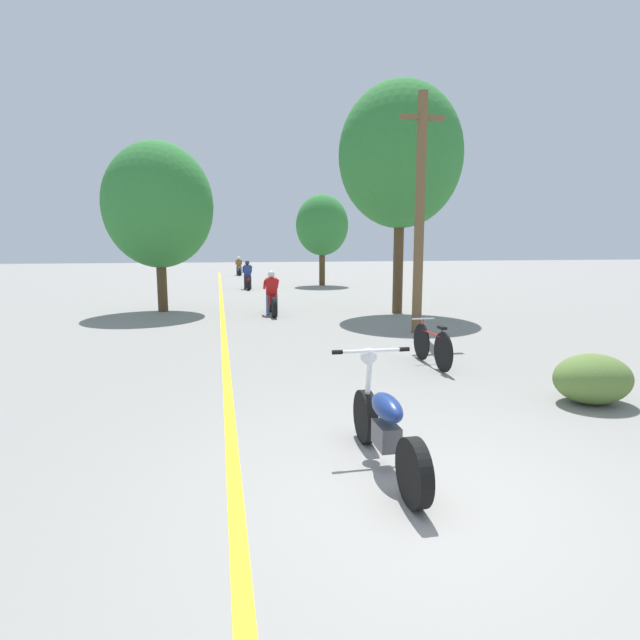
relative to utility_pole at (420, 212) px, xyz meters
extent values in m
plane|color=gray|center=(-3.09, -7.83, -2.99)|extent=(120.00, 120.00, 0.00)
cube|color=yellow|center=(-4.79, 4.76, -2.98)|extent=(0.14, 48.00, 0.01)
cylinder|color=brown|center=(0.00, 0.00, -0.09)|extent=(0.24, 0.24, 5.80)
cube|color=brown|center=(0.00, 0.00, 2.21)|extent=(1.10, 0.10, 0.12)
cylinder|color=#513A23|center=(0.81, 3.58, -1.12)|extent=(0.32, 0.32, 3.73)
ellipsoid|color=#337F38|center=(0.81, 3.58, 1.97)|extent=(3.89, 3.51, 4.48)
cylinder|color=#513A23|center=(0.69, 15.02, -1.81)|extent=(0.32, 0.32, 2.35)
ellipsoid|color=#337F38|center=(0.69, 15.02, 0.26)|extent=(2.83, 2.54, 3.25)
cylinder|color=#513A23|center=(-6.71, 5.51, -1.81)|extent=(0.32, 0.32, 2.36)
ellipsoid|color=#337F38|center=(-6.71, 5.51, 0.48)|extent=(3.50, 3.15, 4.03)
ellipsoid|color=#5B7A38|center=(0.22, -5.83, -2.64)|extent=(1.10, 0.88, 0.70)
cylinder|color=black|center=(-3.30, -6.53, -2.69)|extent=(0.12, 0.60, 0.60)
cylinder|color=black|center=(-3.30, -7.96, -2.69)|extent=(0.12, 0.60, 0.60)
ellipsoid|color=navy|center=(-3.30, -7.24, -2.35)|extent=(0.24, 0.64, 0.24)
cube|color=#4C4C51|center=(-3.30, -7.24, -2.64)|extent=(0.20, 0.36, 0.24)
cylinder|color=silver|center=(-3.30, -6.62, -2.29)|extent=(0.06, 0.23, 0.80)
cylinder|color=silver|center=(-3.30, -6.71, -1.90)|extent=(0.74, 0.04, 0.04)
cylinder|color=black|center=(-3.67, -6.71, -1.90)|extent=(0.11, 0.05, 0.05)
cylinder|color=black|center=(-2.93, -6.71, -1.90)|extent=(0.11, 0.05, 0.05)
sphere|color=silver|center=(-3.30, -6.62, -1.98)|extent=(0.18, 0.18, 0.18)
cylinder|color=black|center=(-3.23, 4.72, -2.67)|extent=(0.12, 0.63, 0.63)
cylinder|color=black|center=(-3.23, 3.31, -2.67)|extent=(0.12, 0.63, 0.63)
cube|color=maroon|center=(-3.23, 4.02, -2.49)|extent=(0.20, 0.90, 0.28)
cylinder|color=silver|center=(-3.23, 4.62, -2.01)|extent=(0.50, 0.03, 0.03)
cylinder|color=slate|center=(-3.36, 3.97, -2.67)|extent=(0.11, 0.11, 0.63)
cylinder|color=slate|center=(-3.10, 3.97, -2.67)|extent=(0.11, 0.11, 0.63)
cube|color=red|center=(-3.23, 4.00, -2.09)|extent=(0.34, 0.27, 0.56)
cylinder|color=red|center=(-3.43, 4.16, -2.03)|extent=(0.08, 0.44, 0.34)
cylinder|color=red|center=(-3.03, 4.16, -2.03)|extent=(0.08, 0.44, 0.34)
sphere|color=white|center=(-3.23, 4.04, -1.71)|extent=(0.22, 0.22, 0.22)
cylinder|color=black|center=(-3.44, 14.17, -2.70)|extent=(0.12, 0.58, 0.58)
cylinder|color=black|center=(-3.44, 12.75, -2.70)|extent=(0.12, 0.58, 0.58)
cube|color=maroon|center=(-3.44, 13.46, -2.52)|extent=(0.20, 0.91, 0.28)
cylinder|color=silver|center=(-3.44, 14.07, -2.06)|extent=(0.50, 0.03, 0.03)
cylinder|color=#282D3D|center=(-3.57, 13.41, -2.68)|extent=(0.11, 0.11, 0.61)
cylinder|color=#282D3D|center=(-3.31, 13.41, -2.68)|extent=(0.11, 0.11, 0.61)
cube|color=navy|center=(-3.44, 13.44, -2.08)|extent=(0.34, 0.28, 0.62)
cylinder|color=navy|center=(-3.64, 13.60, -2.02)|extent=(0.08, 0.49, 0.37)
cylinder|color=navy|center=(-3.24, 13.60, -2.02)|extent=(0.08, 0.49, 0.37)
sphere|color=#2D333D|center=(-3.44, 13.48, -1.67)|extent=(0.22, 0.22, 0.22)
cylinder|color=black|center=(-3.38, 25.79, -2.69)|extent=(0.12, 0.59, 0.59)
cylinder|color=black|center=(-3.38, 24.40, -2.69)|extent=(0.12, 0.59, 0.59)
cube|color=silver|center=(-3.38, 25.09, -2.51)|extent=(0.20, 0.89, 0.28)
cylinder|color=silver|center=(-3.38, 25.69, -2.05)|extent=(0.50, 0.03, 0.03)
cylinder|color=#282D3D|center=(-3.51, 25.04, -2.68)|extent=(0.11, 0.11, 0.61)
cylinder|color=#282D3D|center=(-3.25, 25.04, -2.68)|extent=(0.11, 0.11, 0.61)
cube|color=brown|center=(-3.38, 25.07, -2.12)|extent=(0.34, 0.27, 0.53)
cylinder|color=brown|center=(-3.58, 25.23, -2.07)|extent=(0.08, 0.42, 0.33)
cylinder|color=brown|center=(-3.18, 25.23, -2.07)|extent=(0.08, 0.42, 0.33)
sphere|color=white|center=(-3.38, 25.11, -1.75)|extent=(0.24, 0.24, 0.24)
cylinder|color=black|center=(-1.07, -2.84, -2.64)|extent=(0.04, 0.70, 0.70)
cylinder|color=black|center=(-1.07, -3.80, -2.64)|extent=(0.04, 0.70, 0.70)
cylinder|color=#B21E1E|center=(-1.07, -3.32, -2.39)|extent=(0.04, 0.77, 0.04)
cylinder|color=#B21E1E|center=(-1.07, -3.72, -2.43)|extent=(0.03, 0.03, 0.42)
cube|color=black|center=(-1.07, -3.72, -2.22)|extent=(0.10, 0.20, 0.05)
cylinder|color=#B21E1E|center=(-1.07, -2.89, -2.41)|extent=(0.03, 0.03, 0.46)
cylinder|color=silver|center=(-1.07, -2.89, -2.18)|extent=(0.44, 0.03, 0.03)
camera|label=1|loc=(-4.87, -11.69, -0.78)|focal=28.00mm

